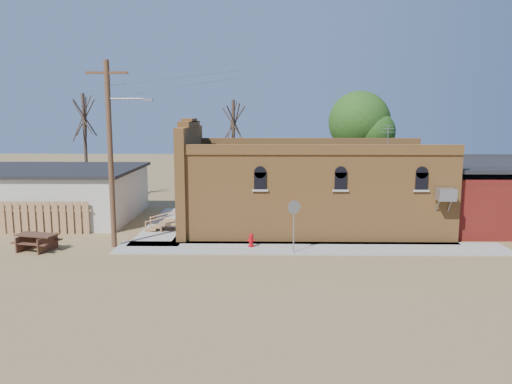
{
  "coord_description": "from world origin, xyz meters",
  "views": [
    {
      "loc": [
        -0.8,
        -22.62,
        6.45
      ],
      "look_at": [
        -1.23,
        3.48,
        2.4
      ],
      "focal_mm": 35.0,
      "sensor_mm": 36.0,
      "label": 1
    }
  ],
  "objects_px": {
    "picnic_table": "(37,240)",
    "stop_sign": "(294,212)",
    "brick_bar": "(307,188)",
    "fire_hydrant": "(251,240)",
    "trash_barrel": "(181,226)",
    "utility_pole": "(111,150)"
  },
  "relations": [
    {
      "from": "fire_hydrant",
      "to": "trash_barrel",
      "type": "relative_size",
      "value": 0.82
    },
    {
      "from": "brick_bar",
      "to": "stop_sign",
      "type": "distance_m",
      "value": 5.58
    },
    {
      "from": "brick_bar",
      "to": "utility_pole",
      "type": "bearing_deg",
      "value": -156.31
    },
    {
      "from": "picnic_table",
      "to": "stop_sign",
      "type": "bearing_deg",
      "value": 11.78
    },
    {
      "from": "trash_barrel",
      "to": "picnic_table",
      "type": "height_order",
      "value": "trash_barrel"
    },
    {
      "from": "brick_bar",
      "to": "stop_sign",
      "type": "relative_size",
      "value": 6.56
    },
    {
      "from": "picnic_table",
      "to": "fire_hydrant",
      "type": "bearing_deg",
      "value": 16.69
    },
    {
      "from": "brick_bar",
      "to": "picnic_table",
      "type": "height_order",
      "value": "brick_bar"
    },
    {
      "from": "utility_pole",
      "to": "picnic_table",
      "type": "xyz_separation_m",
      "value": [
        -3.57,
        -0.7,
        -4.25
      ]
    },
    {
      "from": "fire_hydrant",
      "to": "picnic_table",
      "type": "bearing_deg",
      "value": -172.44
    },
    {
      "from": "brick_bar",
      "to": "fire_hydrant",
      "type": "xyz_separation_m",
      "value": [
        -3.07,
        -4.5,
        -1.93
      ]
    },
    {
      "from": "stop_sign",
      "to": "trash_barrel",
      "type": "xyz_separation_m",
      "value": [
        -5.88,
        3.78,
        -1.51
      ]
    },
    {
      "from": "brick_bar",
      "to": "fire_hydrant",
      "type": "height_order",
      "value": "brick_bar"
    },
    {
      "from": "utility_pole",
      "to": "stop_sign",
      "type": "relative_size",
      "value": 3.6
    },
    {
      "from": "stop_sign",
      "to": "picnic_table",
      "type": "bearing_deg",
      "value": 175.58
    },
    {
      "from": "brick_bar",
      "to": "fire_hydrant",
      "type": "relative_size",
      "value": 24.39
    },
    {
      "from": "fire_hydrant",
      "to": "picnic_table",
      "type": "height_order",
      "value": "picnic_table"
    },
    {
      "from": "fire_hydrant",
      "to": "stop_sign",
      "type": "bearing_deg",
      "value": -20.73
    },
    {
      "from": "utility_pole",
      "to": "fire_hydrant",
      "type": "relative_size",
      "value": 13.38
    },
    {
      "from": "stop_sign",
      "to": "fire_hydrant",
      "type": "bearing_deg",
      "value": 152.22
    },
    {
      "from": "fire_hydrant",
      "to": "stop_sign",
      "type": "relative_size",
      "value": 0.27
    },
    {
      "from": "trash_barrel",
      "to": "picnic_table",
      "type": "bearing_deg",
      "value": -152.72
    }
  ]
}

